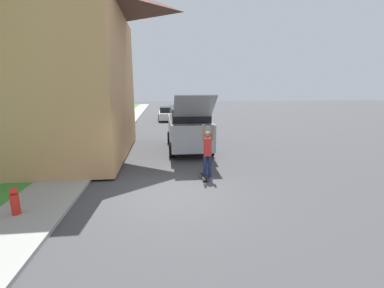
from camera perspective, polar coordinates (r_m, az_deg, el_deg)
ground_plane at (r=8.14m, az=-4.79°, el=-10.52°), size 120.00×120.00×0.00m
lawn at (r=15.90m, az=-35.87°, el=-1.41°), size 10.00×80.00×0.08m
sidewalk at (r=14.27m, az=-20.28°, el=-1.09°), size 1.80×80.00×0.10m
lawn_tree_near at (r=12.14m, az=-31.75°, el=23.22°), size 3.77×3.77×7.66m
lawn_tree_far at (r=19.65m, az=-21.29°, el=18.15°), size 4.71×4.71×7.75m
suv_parked at (r=13.44m, az=-0.90°, el=3.94°), size 2.09×5.83×2.91m
car_down_street at (r=26.58m, az=-5.43°, el=6.74°), size 1.90×4.56×1.36m
skateboarder at (r=9.10m, az=3.48°, el=-1.48°), size 0.41×0.22×1.92m
skateboard at (r=9.19m, az=2.76°, el=-7.26°), size 0.22×0.78×0.10m
fire_hydrant at (r=7.77m, az=-34.69°, el=-10.42°), size 0.20×0.20×0.70m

